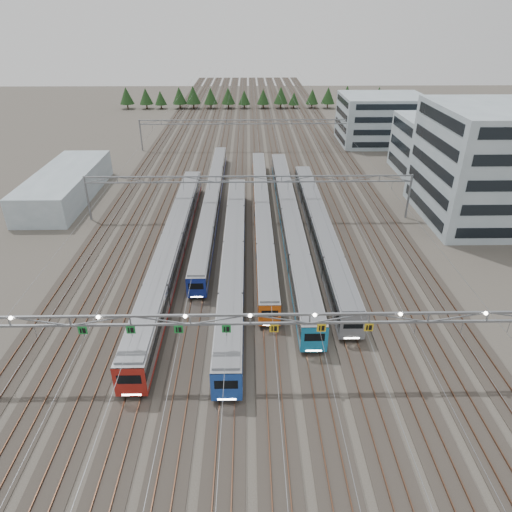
{
  "coord_description": "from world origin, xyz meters",
  "views": [
    {
      "loc": [
        -0.03,
        -34.67,
        32.83
      ],
      "look_at": [
        0.88,
        19.43,
        3.5
      ],
      "focal_mm": 32.0,
      "sensor_mm": 36.0,
      "label": 1
    }
  ],
  "objects_px": {
    "gantry_far": "(248,125)",
    "depot_bldg_mid": "(431,146)",
    "depot_bldg_south": "(484,165)",
    "gantry_near": "(250,322)",
    "train_b": "(212,200)",
    "train_a": "(173,244)",
    "train_f": "(319,227)",
    "train_d": "(262,211)",
    "west_shed": "(66,185)",
    "depot_bldg_north": "(381,119)",
    "train_e": "(290,218)",
    "gantry_mid": "(249,184)",
    "train_c": "(234,252)"
  },
  "relations": [
    {
      "from": "train_f",
      "to": "depot_bldg_south",
      "type": "distance_m",
      "value": 30.74
    },
    {
      "from": "train_f",
      "to": "gantry_far",
      "type": "height_order",
      "value": "gantry_far"
    },
    {
      "from": "depot_bldg_mid",
      "to": "west_shed",
      "type": "height_order",
      "value": "depot_bldg_mid"
    },
    {
      "from": "train_e",
      "to": "gantry_near",
      "type": "bearing_deg",
      "value": -100.91
    },
    {
      "from": "train_a",
      "to": "gantry_near",
      "type": "relative_size",
      "value": 1.01
    },
    {
      "from": "train_f",
      "to": "depot_bldg_mid",
      "type": "xyz_separation_m",
      "value": [
        29.39,
        33.75,
        3.99
      ]
    },
    {
      "from": "train_d",
      "to": "gantry_far",
      "type": "distance_m",
      "value": 46.46
    },
    {
      "from": "depot_bldg_north",
      "to": "gantry_far",
      "type": "bearing_deg",
      "value": -168.97
    },
    {
      "from": "train_a",
      "to": "west_shed",
      "type": "xyz_separation_m",
      "value": [
        -24.56,
        25.15,
        0.39
      ]
    },
    {
      "from": "gantry_near",
      "to": "depot_bldg_mid",
      "type": "relative_size",
      "value": 3.52
    },
    {
      "from": "gantry_mid",
      "to": "depot_bldg_north",
      "type": "distance_m",
      "value": 63.55
    },
    {
      "from": "train_f",
      "to": "depot_bldg_mid",
      "type": "bearing_deg",
      "value": 48.96
    },
    {
      "from": "train_a",
      "to": "gantry_far",
      "type": "bearing_deg",
      "value": 79.28
    },
    {
      "from": "train_d",
      "to": "gantry_near",
      "type": "xyz_separation_m",
      "value": [
        -2.3,
        -38.93,
        5.15
      ]
    },
    {
      "from": "train_b",
      "to": "train_e",
      "type": "height_order",
      "value": "train_e"
    },
    {
      "from": "train_b",
      "to": "gantry_far",
      "type": "height_order",
      "value": "gantry_far"
    },
    {
      "from": "train_b",
      "to": "train_c",
      "type": "relative_size",
      "value": 1.15
    },
    {
      "from": "train_a",
      "to": "gantry_near",
      "type": "distance_m",
      "value": 28.46
    },
    {
      "from": "train_b",
      "to": "gantry_far",
      "type": "relative_size",
      "value": 1.09
    },
    {
      "from": "depot_bldg_mid",
      "to": "train_f",
      "type": "bearing_deg",
      "value": -131.04
    },
    {
      "from": "train_a",
      "to": "train_e",
      "type": "xyz_separation_m",
      "value": [
        18.0,
        9.56,
        -0.12
      ]
    },
    {
      "from": "train_f",
      "to": "depot_bldg_north",
      "type": "relative_size",
      "value": 2.4
    },
    {
      "from": "gantry_far",
      "to": "train_a",
      "type": "bearing_deg",
      "value": -100.72
    },
    {
      "from": "train_d",
      "to": "depot_bldg_mid",
      "type": "xyz_separation_m",
      "value": [
        38.39,
        26.44,
        4.21
      ]
    },
    {
      "from": "train_a",
      "to": "depot_bldg_north",
      "type": "height_order",
      "value": "depot_bldg_north"
    },
    {
      "from": "train_b",
      "to": "train_e",
      "type": "distance_m",
      "value": 16.35
    },
    {
      "from": "train_f",
      "to": "west_shed",
      "type": "xyz_separation_m",
      "value": [
        -47.06,
        19.26,
        0.5
      ]
    },
    {
      "from": "train_e",
      "to": "gantry_far",
      "type": "xyz_separation_m",
      "value": [
        -6.75,
        49.84,
        4.23
      ]
    },
    {
      "from": "train_d",
      "to": "depot_bldg_north",
      "type": "xyz_separation_m",
      "value": [
        34.14,
        53.29,
        4.4
      ]
    },
    {
      "from": "gantry_near",
      "to": "gantry_far",
      "type": "bearing_deg",
      "value": 89.97
    },
    {
      "from": "gantry_far",
      "to": "depot_bldg_mid",
      "type": "height_order",
      "value": "depot_bldg_mid"
    },
    {
      "from": "train_a",
      "to": "train_f",
      "type": "relative_size",
      "value": 1.08
    },
    {
      "from": "gantry_far",
      "to": "depot_bldg_south",
      "type": "xyz_separation_m",
      "value": [
        39.85,
        -45.08,
        3.26
      ]
    },
    {
      "from": "gantry_mid",
      "to": "train_b",
      "type": "bearing_deg",
      "value": 147.06
    },
    {
      "from": "train_a",
      "to": "gantry_far",
      "type": "height_order",
      "value": "gantry_far"
    },
    {
      "from": "train_e",
      "to": "train_c",
      "type": "bearing_deg",
      "value": -126.57
    },
    {
      "from": "train_f",
      "to": "depot_bldg_south",
      "type": "xyz_separation_m",
      "value": [
        28.6,
        8.42,
        7.48
      ]
    },
    {
      "from": "gantry_near",
      "to": "gantry_mid",
      "type": "bearing_deg",
      "value": 89.93
    },
    {
      "from": "gantry_far",
      "to": "train_e",
      "type": "bearing_deg",
      "value": -82.29
    },
    {
      "from": "depot_bldg_mid",
      "to": "west_shed",
      "type": "distance_m",
      "value": 77.88
    },
    {
      "from": "train_a",
      "to": "depot_bldg_north",
      "type": "relative_size",
      "value": 2.6
    },
    {
      "from": "train_a",
      "to": "train_d",
      "type": "xyz_separation_m",
      "value": [
        13.5,
        13.21,
        -0.34
      ]
    },
    {
      "from": "train_b",
      "to": "train_f",
      "type": "distance_m",
      "value": 22.14
    },
    {
      "from": "gantry_near",
      "to": "train_b",
      "type": "bearing_deg",
      "value": 98.57
    },
    {
      "from": "train_a",
      "to": "train_d",
      "type": "distance_m",
      "value": 18.89
    },
    {
      "from": "west_shed",
      "to": "gantry_near",
      "type": "bearing_deg",
      "value": -54.89
    },
    {
      "from": "train_b",
      "to": "train_e",
      "type": "relative_size",
      "value": 0.95
    },
    {
      "from": "train_d",
      "to": "train_e",
      "type": "relative_size",
      "value": 0.97
    },
    {
      "from": "gantry_far",
      "to": "depot_bldg_north",
      "type": "height_order",
      "value": "depot_bldg_north"
    },
    {
      "from": "gantry_mid",
      "to": "train_f",
      "type": "bearing_deg",
      "value": -37.1
    }
  ]
}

